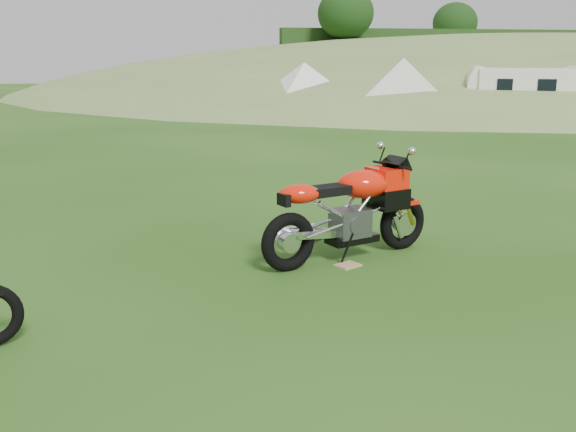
{
  "coord_description": "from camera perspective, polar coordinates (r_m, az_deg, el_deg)",
  "views": [
    {
      "loc": [
        -1.03,
        -4.68,
        2.25
      ],
      "look_at": [
        -0.18,
        0.4,
        0.98
      ],
      "focal_mm": 40.0,
      "sensor_mm": 36.0,
      "label": 1
    }
  ],
  "objects": [
    {
      "name": "ground",
      "position": [
        5.29,
        2.67,
        -11.34
      ],
      "size": [
        120.0,
        120.0,
        0.0
      ],
      "primitive_type": "plane",
      "color": "#1E470F",
      "rests_on": "ground"
    },
    {
      "name": "hillside",
      "position": [
        51.26,
        20.01,
        10.46
      ],
      "size": [
        80.0,
        64.0,
        8.0
      ],
      "primitive_type": "ellipsoid",
      "color": "#5F8543",
      "rests_on": "ground"
    },
    {
      "name": "hedgerow",
      "position": [
        51.26,
        20.01,
        10.46
      ],
      "size": [
        36.0,
        1.2,
        8.6
      ],
      "primitive_type": null,
      "color": "#193210",
      "rests_on": "ground"
    },
    {
      "name": "sport_motorcycle",
      "position": [
        7.28,
        5.45,
        1.03
      ],
      "size": [
        2.2,
        1.29,
        1.29
      ],
      "primitive_type": null,
      "rotation": [
        0.0,
        0.0,
        0.38
      ],
      "color": "red",
      "rests_on": "ground"
    },
    {
      "name": "plywood_board",
      "position": [
        7.19,
        5.33,
        -4.38
      ],
      "size": [
        0.32,
        0.3,
        0.02
      ],
      "primitive_type": "cube",
      "rotation": [
        0.0,
        0.0,
        0.51
      ],
      "color": "tan",
      "rests_on": "ground"
    },
    {
      "name": "tent_mid",
      "position": [
        26.59,
        1.45,
        11.42
      ],
      "size": [
        3.13,
        3.13,
        2.3
      ],
      "primitive_type": null,
      "rotation": [
        0.0,
        0.0,
        0.2
      ],
      "color": "white",
      "rests_on": "ground"
    },
    {
      "name": "tent_right",
      "position": [
        25.24,
        10.17,
        11.23
      ],
      "size": [
        3.5,
        3.5,
        2.42
      ],
      "primitive_type": null,
      "rotation": [
        0.0,
        0.0,
        -0.3
      ],
      "color": "silver",
      "rests_on": "ground"
    },
    {
      "name": "caravan",
      "position": [
        25.62,
        20.21,
        10.13
      ],
      "size": [
        4.58,
        3.24,
        1.96
      ],
      "primitive_type": null,
      "rotation": [
        0.0,
        0.0,
        -0.36
      ],
      "color": "white",
      "rests_on": "ground"
    }
  ]
}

